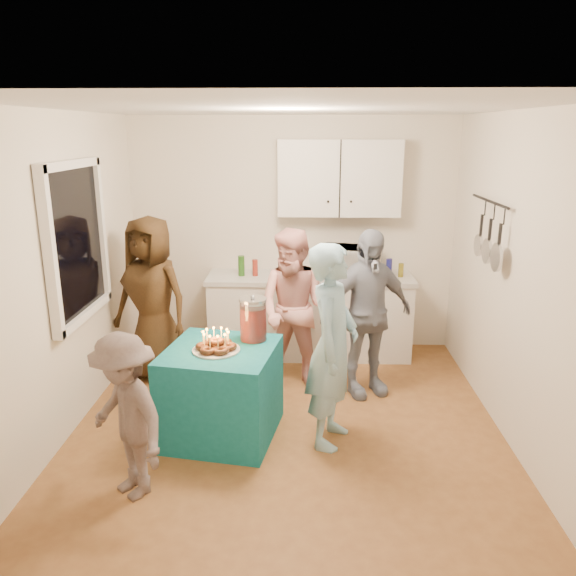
{
  "coord_description": "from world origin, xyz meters",
  "views": [
    {
      "loc": [
        0.14,
        -4.24,
        2.45
      ],
      "look_at": [
        0.0,
        0.35,
        1.15
      ],
      "focal_mm": 35.0,
      "sensor_mm": 36.0,
      "label": 1
    }
  ],
  "objects_px": {
    "child_near_left": "(126,417)",
    "punch_jar": "(253,320)",
    "woman_back_right": "(366,314)",
    "man_birthday": "(332,346)",
    "party_table": "(222,392)",
    "woman_back_left": "(152,299)",
    "counter": "(310,317)",
    "microwave": "(350,262)",
    "woman_back_center": "(295,310)"
  },
  "relations": [
    {
      "from": "child_near_left",
      "to": "punch_jar",
      "type": "bearing_deg",
      "value": 95.52
    },
    {
      "from": "punch_jar",
      "to": "woman_back_right",
      "type": "height_order",
      "value": "woman_back_right"
    },
    {
      "from": "man_birthday",
      "to": "woman_back_right",
      "type": "relative_size",
      "value": 1.03
    },
    {
      "from": "party_table",
      "to": "woman_back_left",
      "type": "relative_size",
      "value": 0.51
    },
    {
      "from": "counter",
      "to": "child_near_left",
      "type": "distance_m",
      "value": 2.87
    },
    {
      "from": "counter",
      "to": "party_table",
      "type": "bearing_deg",
      "value": -112.39
    },
    {
      "from": "microwave",
      "to": "woman_back_right",
      "type": "height_order",
      "value": "woman_back_right"
    },
    {
      "from": "counter",
      "to": "woman_back_left",
      "type": "xyz_separation_m",
      "value": [
        -1.58,
        -0.65,
        0.4
      ]
    },
    {
      "from": "counter",
      "to": "woman_back_left",
      "type": "distance_m",
      "value": 1.75
    },
    {
      "from": "punch_jar",
      "to": "woman_back_center",
      "type": "bearing_deg",
      "value": 65.4
    },
    {
      "from": "counter",
      "to": "microwave",
      "type": "relative_size",
      "value": 3.78
    },
    {
      "from": "woman_back_right",
      "to": "child_near_left",
      "type": "relative_size",
      "value": 1.35
    },
    {
      "from": "party_table",
      "to": "woman_back_left",
      "type": "bearing_deg",
      "value": 126.98
    },
    {
      "from": "punch_jar",
      "to": "woman_back_center",
      "type": "relative_size",
      "value": 0.22
    },
    {
      "from": "microwave",
      "to": "man_birthday",
      "type": "height_order",
      "value": "man_birthday"
    },
    {
      "from": "microwave",
      "to": "party_table",
      "type": "height_order",
      "value": "microwave"
    },
    {
      "from": "counter",
      "to": "party_table",
      "type": "height_order",
      "value": "counter"
    },
    {
      "from": "punch_jar",
      "to": "woman_back_left",
      "type": "bearing_deg",
      "value": 140.12
    },
    {
      "from": "child_near_left",
      "to": "woman_back_left",
      "type": "bearing_deg",
      "value": 142.21
    },
    {
      "from": "woman_back_left",
      "to": "microwave",
      "type": "bearing_deg",
      "value": 38.68
    },
    {
      "from": "counter",
      "to": "woman_back_center",
      "type": "bearing_deg",
      "value": -100.05
    },
    {
      "from": "man_birthday",
      "to": "child_near_left",
      "type": "distance_m",
      "value": 1.61
    },
    {
      "from": "party_table",
      "to": "woman_back_right",
      "type": "bearing_deg",
      "value": 33.22
    },
    {
      "from": "woman_back_center",
      "to": "microwave",
      "type": "bearing_deg",
      "value": 76.02
    },
    {
      "from": "woman_back_center",
      "to": "counter",
      "type": "bearing_deg",
      "value": 100.35
    },
    {
      "from": "punch_jar",
      "to": "woman_back_center",
      "type": "height_order",
      "value": "woman_back_center"
    },
    {
      "from": "woman_back_center",
      "to": "woman_back_left",
      "type": "bearing_deg",
      "value": -167.09
    },
    {
      "from": "punch_jar",
      "to": "woman_back_left",
      "type": "distance_m",
      "value": 1.43
    },
    {
      "from": "man_birthday",
      "to": "woman_back_left",
      "type": "xyz_separation_m",
      "value": [
        -1.74,
        1.19,
        0.01
      ]
    },
    {
      "from": "counter",
      "to": "child_near_left",
      "type": "height_order",
      "value": "child_near_left"
    },
    {
      "from": "woman_back_center",
      "to": "child_near_left",
      "type": "height_order",
      "value": "woman_back_center"
    },
    {
      "from": "microwave",
      "to": "man_birthday",
      "type": "xyz_separation_m",
      "value": [
        -0.26,
        -1.84,
        -0.25
      ]
    },
    {
      "from": "man_birthday",
      "to": "woman_back_center",
      "type": "bearing_deg",
      "value": 33.76
    },
    {
      "from": "punch_jar",
      "to": "man_birthday",
      "type": "distance_m",
      "value": 0.71
    },
    {
      "from": "party_table",
      "to": "woman_back_left",
      "type": "distance_m",
      "value": 1.47
    },
    {
      "from": "microwave",
      "to": "woman_back_right",
      "type": "relative_size",
      "value": 0.37
    },
    {
      "from": "party_table",
      "to": "woman_back_right",
      "type": "xyz_separation_m",
      "value": [
        1.25,
        0.82,
        0.42
      ]
    },
    {
      "from": "woman_back_left",
      "to": "child_near_left",
      "type": "bearing_deg",
      "value": -59.8
    },
    {
      "from": "counter",
      "to": "woman_back_center",
      "type": "xyz_separation_m",
      "value": [
        -0.15,
        -0.84,
        0.35
      ]
    },
    {
      "from": "woman_back_left",
      "to": "child_near_left",
      "type": "height_order",
      "value": "woman_back_left"
    },
    {
      "from": "child_near_left",
      "to": "man_birthday",
      "type": "bearing_deg",
      "value": 70.4
    },
    {
      "from": "man_birthday",
      "to": "woman_back_right",
      "type": "distance_m",
      "value": 0.95
    },
    {
      "from": "woman_back_center",
      "to": "woman_back_right",
      "type": "relative_size",
      "value": 0.98
    },
    {
      "from": "child_near_left",
      "to": "microwave",
      "type": "bearing_deg",
      "value": 99.67
    },
    {
      "from": "punch_jar",
      "to": "microwave",
      "type": "bearing_deg",
      "value": 59.93
    },
    {
      "from": "party_table",
      "to": "punch_jar",
      "type": "height_order",
      "value": "punch_jar"
    },
    {
      "from": "party_table",
      "to": "woman_back_left",
      "type": "xyz_separation_m",
      "value": [
        -0.85,
        1.12,
        0.45
      ]
    },
    {
      "from": "counter",
      "to": "punch_jar",
      "type": "distance_m",
      "value": 1.71
    },
    {
      "from": "punch_jar",
      "to": "counter",
      "type": "bearing_deg",
      "value": 72.91
    },
    {
      "from": "counter",
      "to": "woman_back_center",
      "type": "relative_size",
      "value": 1.4
    }
  ]
}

